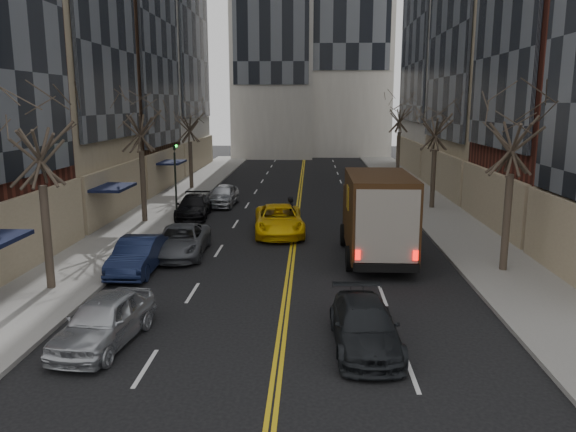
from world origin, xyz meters
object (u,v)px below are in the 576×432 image
object	(u,v)px
pedestrian	(291,213)
taxi	(279,220)
ups_truck	(377,216)
observer_sedan	(365,326)

from	to	relation	value
pedestrian	taxi	bearing A→B (deg)	163.67
ups_truck	observer_sedan	distance (m)	9.57
ups_truck	taxi	xyz separation A→B (m)	(-4.63, 4.64, -1.20)
taxi	observer_sedan	bearing A→B (deg)	-82.25
taxi	pedestrian	world-z (taller)	pedestrian
observer_sedan	pedestrian	world-z (taller)	pedestrian
ups_truck	pedestrian	xyz separation A→B (m)	(-4.01, 5.90, -1.05)
observer_sedan	taxi	world-z (taller)	taxi
ups_truck	taxi	size ratio (longest dim) A/B	1.30
pedestrian	ups_truck	bearing A→B (deg)	-135.95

